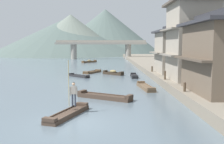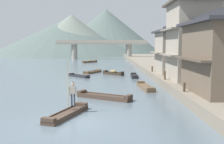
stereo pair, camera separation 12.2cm
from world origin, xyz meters
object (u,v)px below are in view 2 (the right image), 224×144
object	(u,v)px
boat_midriver_drifting	(113,73)
mooring_post_dock_near	(184,87)
boatman_person	(73,91)
house_waterfront_second	(191,38)
boat_foreground_poled	(67,114)
boat_moored_third	(134,76)
boat_moored_far	(104,97)
house_waterfront_tall	(181,50)
boat_midriver_upstream	(79,76)
boat_moored_second	(145,87)
mooring_post_dock_far	(152,69)
boat_upstream_distant	(90,62)
mooring_post_dock_mid	(165,75)
stone_bridge	(102,47)
boat_moored_nearest	(93,72)

from	to	relation	value
boat_midriver_drifting	mooring_post_dock_near	distance (m)	19.22
boatman_person	house_waterfront_second	distance (m)	15.30
boat_foreground_poled	boat_moored_third	distance (m)	20.35
boat_moored_far	house_waterfront_tall	distance (m)	16.37
boat_midriver_drifting	boat_midriver_upstream	distance (m)	5.48
boat_moored_second	boat_moored_third	distance (m)	9.21
boat_moored_third	mooring_post_dock_far	bearing A→B (deg)	-3.43
boat_upstream_distant	mooring_post_dock_mid	bearing A→B (deg)	-74.29
boat_moored_far	house_waterfront_second	size ratio (longest dim) A/B	0.53
house_waterfront_tall	mooring_post_dock_near	size ratio (longest dim) A/B	9.83
house_waterfront_tall	mooring_post_dock_near	xyz separation A→B (m)	(-3.44, -13.81, -2.65)
house_waterfront_tall	mooring_post_dock_near	world-z (taller)	house_waterfront_tall
boatman_person	mooring_post_dock_far	bearing A→B (deg)	65.86
boat_midriver_upstream	house_waterfront_second	world-z (taller)	house_waterfront_second
boat_moored_far	mooring_post_dock_far	distance (m)	15.36
boat_midriver_upstream	mooring_post_dock_mid	size ratio (longest dim) A/B	3.78
boat_upstream_distant	boatman_person	bearing A→B (deg)	-87.29
boat_moored_far	mooring_post_dock_mid	size ratio (longest dim) A/B	5.17
mooring_post_dock_near	stone_bridge	world-z (taller)	stone_bridge
boat_midriver_upstream	house_waterfront_second	size ratio (longest dim) A/B	0.39
house_waterfront_second	mooring_post_dock_mid	distance (m)	4.65
boat_midriver_upstream	boat_upstream_distant	bearing A→B (deg)	91.04
boat_midriver_upstream	house_waterfront_second	bearing A→B (deg)	-35.78
boat_moored_far	house_waterfront_second	xyz separation A→B (m)	(8.88, 5.61, 4.94)
house_waterfront_tall	boat_moored_nearest	bearing A→B (deg)	148.88
boat_moored_third	mooring_post_dock_near	distance (m)	15.50
house_waterfront_second	mooring_post_dock_far	size ratio (longest dim) A/B	12.10
boat_foreground_poled	boat_midriver_upstream	bearing A→B (deg)	94.20
house_waterfront_second	mooring_post_dock_near	world-z (taller)	house_waterfront_second
boat_midriver_upstream	mooring_post_dock_mid	bearing A→B (deg)	-41.22
mooring_post_dock_near	house_waterfront_tall	bearing A→B (deg)	75.99
boat_midriver_upstream	stone_bridge	bearing A→B (deg)	87.36
boat_moored_nearest	mooring_post_dock_near	xyz separation A→B (m)	(8.46, -20.99, 1.02)
boatman_person	boat_moored_nearest	distance (m)	24.39
boat_moored_second	mooring_post_dock_near	size ratio (longest dim) A/B	6.78
boatman_person	house_waterfront_second	size ratio (longest dim) A/B	0.35
boat_moored_nearest	mooring_post_dock_mid	distance (m)	16.33
mooring_post_dock_mid	mooring_post_dock_far	bearing A→B (deg)	90.00
boatman_person	mooring_post_dock_mid	xyz separation A→B (m)	(8.29, 10.43, -0.20)
boat_moored_third	boat_upstream_distant	distance (m)	30.42
mooring_post_dock_near	stone_bridge	size ratio (longest dim) A/B	0.03
boat_midriver_drifting	boat_midriver_upstream	size ratio (longest dim) A/B	0.93
boat_moored_second	stone_bridge	distance (m)	53.95
boat_foreground_poled	boat_moored_second	distance (m)	12.03
boat_moored_third	house_waterfront_second	world-z (taller)	house_waterfront_second
boat_moored_far	boat_foreground_poled	bearing A→B (deg)	-113.02
boatman_person	boat_moored_third	size ratio (longest dim) A/B	0.87
boatman_person	mooring_post_dock_far	size ratio (longest dim) A/B	4.21
boat_foreground_poled	stone_bridge	distance (m)	63.80
boat_moored_nearest	stone_bridge	bearing A→B (deg)	89.34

